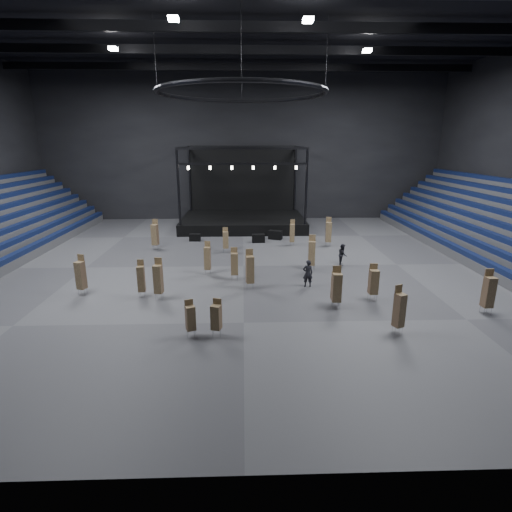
{
  "coord_description": "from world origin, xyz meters",
  "views": [
    {
      "loc": [
        0.02,
        -30.63,
        9.54
      ],
      "look_at": [
        0.95,
        -2.0,
        1.4
      ],
      "focal_mm": 28.0,
      "sensor_mm": 36.0,
      "label": 1
    }
  ],
  "objects_px": {
    "chair_stack_3": "(336,288)",
    "chair_stack_14": "(250,269)",
    "flight_case_left": "(195,237)",
    "chair_stack_11": "(234,263)",
    "chair_stack_5": "(226,239)",
    "chair_stack_15": "(328,232)",
    "chair_stack_7": "(158,278)",
    "chair_stack_16": "(399,309)",
    "crew_member": "(343,255)",
    "chair_stack_4": "(207,258)",
    "stage": "(243,214)",
    "flight_case_mid": "(258,238)",
    "flight_case_right": "(275,235)",
    "chair_stack_2": "(312,253)",
    "chair_stack_8": "(155,234)",
    "chair_stack_13": "(81,274)",
    "chair_stack_12": "(292,232)",
    "man_center": "(308,273)",
    "chair_stack_9": "(141,278)",
    "chair_stack_1": "(190,317)",
    "chair_stack_6": "(374,281)",
    "chair_stack_10": "(337,287)",
    "chair_stack_17": "(216,316)",
    "chair_stack_0": "(489,291)"
  },
  "relations": [
    {
      "from": "chair_stack_3",
      "to": "chair_stack_14",
      "type": "height_order",
      "value": "chair_stack_14"
    },
    {
      "from": "flight_case_left",
      "to": "chair_stack_11",
      "type": "bearing_deg",
      "value": -70.61
    },
    {
      "from": "chair_stack_5",
      "to": "chair_stack_15",
      "type": "bearing_deg",
      "value": 6.12
    },
    {
      "from": "chair_stack_5",
      "to": "chair_stack_3",
      "type": "bearing_deg",
      "value": -65.23
    },
    {
      "from": "chair_stack_7",
      "to": "chair_stack_16",
      "type": "height_order",
      "value": "chair_stack_7"
    },
    {
      "from": "crew_member",
      "to": "chair_stack_4",
      "type": "bearing_deg",
      "value": 110.72
    },
    {
      "from": "stage",
      "to": "chair_stack_3",
      "type": "relative_size",
      "value": 6.62
    },
    {
      "from": "flight_case_mid",
      "to": "flight_case_right",
      "type": "height_order",
      "value": "flight_case_right"
    },
    {
      "from": "stage",
      "to": "chair_stack_3",
      "type": "bearing_deg",
      "value": -77.11
    },
    {
      "from": "chair_stack_2",
      "to": "chair_stack_8",
      "type": "xyz_separation_m",
      "value": [
        -13.37,
        6.75,
        0.02
      ]
    },
    {
      "from": "flight_case_mid",
      "to": "chair_stack_8",
      "type": "distance_m",
      "value": 9.98
    },
    {
      "from": "chair_stack_14",
      "to": "chair_stack_7",
      "type": "bearing_deg",
      "value": -172.6
    },
    {
      "from": "chair_stack_3",
      "to": "chair_stack_5",
      "type": "bearing_deg",
      "value": 105.33
    },
    {
      "from": "flight_case_left",
      "to": "chair_stack_13",
      "type": "bearing_deg",
      "value": -111.08
    },
    {
      "from": "chair_stack_7",
      "to": "chair_stack_12",
      "type": "xyz_separation_m",
      "value": [
        10.03,
        13.36,
        -0.09
      ]
    },
    {
      "from": "chair_stack_8",
      "to": "man_center",
      "type": "height_order",
      "value": "chair_stack_8"
    },
    {
      "from": "crew_member",
      "to": "chair_stack_9",
      "type": "bearing_deg",
      "value": 124.27
    },
    {
      "from": "flight_case_mid",
      "to": "crew_member",
      "type": "relative_size",
      "value": 0.72
    },
    {
      "from": "chair_stack_1",
      "to": "chair_stack_9",
      "type": "relative_size",
      "value": 0.8
    },
    {
      "from": "chair_stack_3",
      "to": "man_center",
      "type": "distance_m",
      "value": 3.5
    },
    {
      "from": "chair_stack_1",
      "to": "chair_stack_14",
      "type": "relative_size",
      "value": 0.71
    },
    {
      "from": "chair_stack_1",
      "to": "chair_stack_9",
      "type": "xyz_separation_m",
      "value": [
        -3.82,
        5.61,
        0.2
      ]
    },
    {
      "from": "stage",
      "to": "flight_case_mid",
      "type": "xyz_separation_m",
      "value": [
        1.51,
        -8.33,
        -1.04
      ]
    },
    {
      "from": "man_center",
      "to": "chair_stack_15",
      "type": "bearing_deg",
      "value": -111.86
    },
    {
      "from": "chair_stack_2",
      "to": "chair_stack_12",
      "type": "height_order",
      "value": "chair_stack_2"
    },
    {
      "from": "chair_stack_5",
      "to": "man_center",
      "type": "distance_m",
      "value": 10.92
    },
    {
      "from": "chair_stack_6",
      "to": "chair_stack_10",
      "type": "bearing_deg",
      "value": -156.28
    },
    {
      "from": "chair_stack_9",
      "to": "crew_member",
      "type": "relative_size",
      "value": 1.41
    },
    {
      "from": "chair_stack_5",
      "to": "flight_case_left",
      "type": "bearing_deg",
      "value": 121.24
    },
    {
      "from": "chair_stack_1",
      "to": "chair_stack_16",
      "type": "distance_m",
      "value": 10.68
    },
    {
      "from": "flight_case_mid",
      "to": "stage",
      "type": "bearing_deg",
      "value": 100.3
    },
    {
      "from": "flight_case_left",
      "to": "chair_stack_2",
      "type": "relative_size",
      "value": 0.39
    },
    {
      "from": "chair_stack_4",
      "to": "chair_stack_8",
      "type": "relative_size",
      "value": 0.89
    },
    {
      "from": "flight_case_right",
      "to": "chair_stack_11",
      "type": "distance_m",
      "value": 13.12
    },
    {
      "from": "chair_stack_9",
      "to": "chair_stack_17",
      "type": "distance_m",
      "value": 7.6
    },
    {
      "from": "chair_stack_13",
      "to": "chair_stack_15",
      "type": "distance_m",
      "value": 22.17
    },
    {
      "from": "flight_case_mid",
      "to": "chair_stack_0",
      "type": "relative_size",
      "value": 0.46
    },
    {
      "from": "chair_stack_14",
      "to": "chair_stack_17",
      "type": "xyz_separation_m",
      "value": [
        -1.82,
        -6.85,
        -0.34
      ]
    },
    {
      "from": "stage",
      "to": "flight_case_mid",
      "type": "height_order",
      "value": "stage"
    },
    {
      "from": "chair_stack_8",
      "to": "chair_stack_16",
      "type": "xyz_separation_m",
      "value": [
        16.09,
        -17.45,
        -0.12
      ]
    },
    {
      "from": "chair_stack_16",
      "to": "flight_case_left",
      "type": "bearing_deg",
      "value": 97.62
    },
    {
      "from": "chair_stack_8",
      "to": "chair_stack_10",
      "type": "bearing_deg",
      "value": -33.92
    },
    {
      "from": "stage",
      "to": "chair_stack_0",
      "type": "height_order",
      "value": "stage"
    },
    {
      "from": "chair_stack_4",
      "to": "chair_stack_16",
      "type": "height_order",
      "value": "chair_stack_16"
    },
    {
      "from": "chair_stack_4",
      "to": "chair_stack_16",
      "type": "distance_m",
      "value": 14.68
    },
    {
      "from": "chair_stack_4",
      "to": "chair_stack_15",
      "type": "distance_m",
      "value": 13.48
    },
    {
      "from": "flight_case_left",
      "to": "chair_stack_14",
      "type": "distance_m",
      "value": 14.85
    },
    {
      "from": "stage",
      "to": "chair_stack_11",
      "type": "xyz_separation_m",
      "value": [
        -0.64,
        -19.54,
        -0.2
      ]
    },
    {
      "from": "chair_stack_4",
      "to": "chair_stack_14",
      "type": "bearing_deg",
      "value": -39.4
    },
    {
      "from": "chair_stack_10",
      "to": "chair_stack_17",
      "type": "height_order",
      "value": "chair_stack_10"
    }
  ]
}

